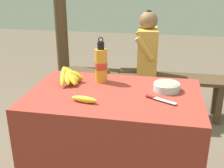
{
  "coord_description": "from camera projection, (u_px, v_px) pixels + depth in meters",
  "views": [
    {
      "loc": [
        0.3,
        -1.64,
        1.47
      ],
      "look_at": [
        -0.02,
        0.05,
        0.81
      ],
      "focal_mm": 45.0,
      "sensor_mm": 36.0,
      "label": 1
    }
  ],
  "objects": [
    {
      "name": "market_counter",
      "position": [
        114.0,
        144.0,
        1.95
      ],
      "size": [
        1.11,
        0.72,
        0.77
      ],
      "color": "maroon",
      "rests_on": "ground_plane"
    },
    {
      "name": "banana_bunch_ripe",
      "position": [
        69.0,
        74.0,
        1.96
      ],
      "size": [
        0.17,
        0.27,
        0.13
      ],
      "color": "#4C381E",
      "rests_on": "market_counter"
    },
    {
      "name": "serving_bowl",
      "position": [
        167.0,
        86.0,
        1.84
      ],
      "size": [
        0.17,
        0.17,
        0.05
      ],
      "color": "silver",
      "rests_on": "market_counter"
    },
    {
      "name": "water_bottle",
      "position": [
        101.0,
        65.0,
        1.96
      ],
      "size": [
        0.09,
        0.09,
        0.32
      ],
      "color": "gold",
      "rests_on": "market_counter"
    },
    {
      "name": "loose_banana_front",
      "position": [
        84.0,
        99.0,
        1.67
      ],
      "size": [
        0.17,
        0.07,
        0.04
      ],
      "rotation": [
        0.0,
        0.0,
        -0.17
      ],
      "color": "yellow",
      "rests_on": "market_counter"
    },
    {
      "name": "knife",
      "position": [
        156.0,
        98.0,
        1.7
      ],
      "size": [
        0.19,
        0.11,
        0.02
      ],
      "rotation": [
        0.0,
        0.0,
        -0.48
      ],
      "color": "#BCBCC1",
      "rests_on": "market_counter"
    },
    {
      "name": "wooden_bench",
      "position": [
        143.0,
        81.0,
        3.11
      ],
      "size": [
        1.81,
        0.32,
        0.46
      ],
      "color": "#4C3823",
      "rests_on": "ground_plane"
    },
    {
      "name": "seated_vendor",
      "position": [
        142.0,
        57.0,
        2.97
      ],
      "size": [
        0.42,
        0.4,
        1.16
      ],
      "rotation": [
        0.0,
        0.0,
        3.23
      ],
      "color": "#473828",
      "rests_on": "ground_plane"
    },
    {
      "name": "banana_bunch_green",
      "position": [
        102.0,
        68.0,
        3.14
      ],
      "size": [
        0.15,
        0.24,
        0.12
      ],
      "color": "#4C381E",
      "rests_on": "wooden_bench"
    },
    {
      "name": "support_post_near",
      "position": [
        60.0,
        1.0,
        3.3
      ],
      "size": [
        0.15,
        0.15,
        2.4
      ],
      "color": "#4C3823",
      "rests_on": "ground_plane"
    }
  ]
}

